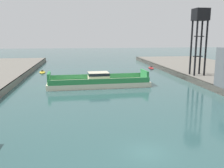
{
  "coord_description": "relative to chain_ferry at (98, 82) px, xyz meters",
  "views": [
    {
      "loc": [
        -6.31,
        -21.44,
        11.13
      ],
      "look_at": [
        0.0,
        24.27,
        2.0
      ],
      "focal_mm": 39.58,
      "sensor_mm": 36.0,
      "label": 1
    }
  ],
  "objects": [
    {
      "name": "ground_plane",
      "position": [
        1.92,
        -32.36,
        -0.98
      ],
      "size": [
        400.0,
        400.0,
        0.0
      ],
      "primitive_type": "plane",
      "color": "#335B5B"
    },
    {
      "name": "chain_ferry",
      "position": [
        0.0,
        0.0,
        0.0
      ],
      "size": [
        22.61,
        7.93,
        3.3
      ],
      "color": "beige",
      "rests_on": "ground"
    },
    {
      "name": "moored_boat_near_left",
      "position": [
        -15.17,
        22.27,
        -0.79
      ],
      "size": [
        2.29,
        5.42,
        0.86
      ],
      "color": "yellow",
      "rests_on": "ground"
    },
    {
      "name": "moored_boat_near_right",
      "position": [
        20.23,
        27.12,
        -0.77
      ],
      "size": [
        1.99,
        5.23,
        0.91
      ],
      "color": "red",
      "rests_on": "ground"
    },
    {
      "name": "crane_tower",
      "position": [
        25.0,
        3.83,
        13.0
      ],
      "size": [
        3.32,
        3.32,
        16.02
      ],
      "color": "black",
      "rests_on": "quay_right"
    }
  ]
}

